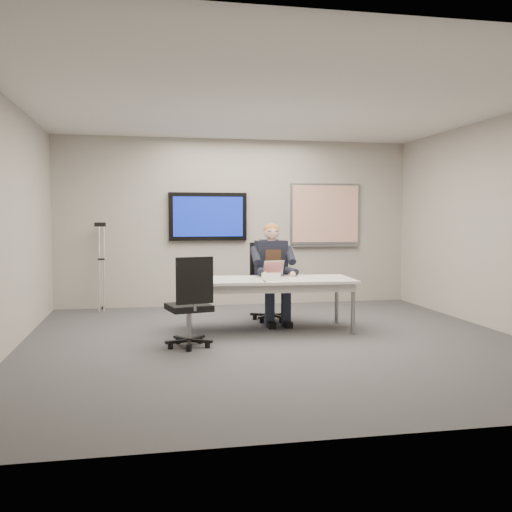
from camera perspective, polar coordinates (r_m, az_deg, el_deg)
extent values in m
cube|color=#3B3B3D|center=(6.89, 2.10, -8.57)|extent=(6.00, 6.00, 0.02)
cube|color=silver|center=(6.86, 2.16, 14.94)|extent=(6.00, 6.00, 0.02)
cube|color=#ACA69B|center=(9.67, -1.91, 3.36)|extent=(6.00, 0.02, 2.80)
cube|color=#ACA69B|center=(3.87, 12.28, 2.56)|extent=(6.00, 0.02, 2.80)
cube|color=#ACA69B|center=(6.72, -23.69, 2.83)|extent=(0.02, 6.00, 2.80)
cube|color=#ACA69B|center=(7.96, 23.69, 2.94)|extent=(0.02, 6.00, 2.80)
cube|color=silver|center=(7.47, 1.21, -2.42)|extent=(2.27, 1.06, 0.04)
cube|color=#BBBBB7|center=(7.48, 1.21, -2.98)|extent=(2.17, 0.96, 0.09)
cylinder|color=gray|center=(7.05, -6.70, -5.62)|extent=(0.06, 0.06, 0.65)
cylinder|color=gray|center=(7.37, 9.68, -5.24)|extent=(0.06, 0.06, 0.65)
cylinder|color=gray|center=(7.82, -6.77, -4.69)|extent=(0.06, 0.06, 0.65)
cylinder|color=gray|center=(8.11, 8.07, -4.40)|extent=(0.06, 0.06, 0.65)
cube|color=black|center=(9.56, -4.83, 3.95)|extent=(1.30, 0.08, 0.80)
cube|color=navy|center=(9.51, -4.80, 3.95)|extent=(1.16, 0.01, 0.66)
cube|color=gray|center=(10.01, 6.93, 4.21)|extent=(1.25, 0.04, 1.05)
cube|color=white|center=(9.99, 6.97, 4.21)|extent=(1.18, 0.01, 0.98)
cube|color=gray|center=(9.99, 6.97, 1.06)|extent=(1.18, 0.05, 0.04)
cylinder|color=gray|center=(8.23, 1.46, -4.41)|extent=(0.06, 0.06, 0.38)
cube|color=black|center=(8.21, 1.46, -3.08)|extent=(0.57, 0.57, 0.07)
cube|color=black|center=(8.39, 0.86, -0.51)|extent=(0.45, 0.13, 0.55)
cylinder|color=gray|center=(6.61, -6.72, -6.65)|extent=(0.06, 0.06, 0.36)
cube|color=black|center=(6.58, -6.74, -5.11)|extent=(0.55, 0.55, 0.07)
cube|color=black|center=(6.33, -6.16, -2.45)|extent=(0.42, 0.15, 0.52)
cube|color=black|center=(8.14, 1.52, -0.55)|extent=(0.45, 0.27, 0.60)
cube|color=#3B2618|center=(8.01, 1.72, -0.40)|extent=(0.23, 0.03, 0.29)
sphere|color=#ECAB90|center=(8.09, 1.57, 2.42)|extent=(0.22, 0.22, 0.22)
ellipsoid|color=brown|center=(8.10, 1.55, 2.64)|extent=(0.23, 0.23, 0.19)
cube|color=#B8B8BB|center=(7.67, 1.99, -2.05)|extent=(0.34, 0.28, 0.02)
cube|color=black|center=(7.66, 2.01, -1.99)|extent=(0.28, 0.20, 0.00)
cube|color=#B8B8BB|center=(7.80, 1.77, -1.17)|extent=(0.31, 0.14, 0.20)
cube|color=red|center=(7.79, 1.78, -1.16)|extent=(0.27, 0.12, 0.17)
cylinder|color=black|center=(7.12, 0.87, -2.53)|extent=(0.02, 0.15, 0.01)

